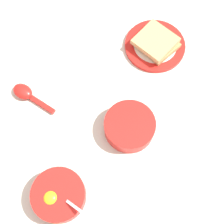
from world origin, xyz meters
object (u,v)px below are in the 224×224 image
(congee_bowl, at_px, (130,126))
(toast_plate, at_px, (155,46))
(toast_sandwich, at_px, (156,42))
(soup_spoon, at_px, (26,94))
(egg_bowl, at_px, (59,195))

(congee_bowl, bearing_deg, toast_plate, 44.73)
(toast_sandwich, relative_size, congee_bowl, 1.00)
(toast_sandwich, relative_size, soup_spoon, 1.00)
(egg_bowl, height_order, toast_sandwich, egg_bowl)
(toast_plate, height_order, toast_sandwich, toast_sandwich)
(egg_bowl, xyz_separation_m, toast_sandwich, (0.45, 0.28, 0.00))
(soup_spoon, bearing_deg, toast_sandwich, -4.75)
(egg_bowl, distance_m, toast_sandwich, 0.53)
(toast_sandwich, bearing_deg, toast_plate, 72.66)
(toast_sandwich, xyz_separation_m, congee_bowl, (-0.20, -0.20, -0.00))
(toast_sandwich, xyz_separation_m, soup_spoon, (-0.42, 0.03, -0.02))
(toast_sandwich, bearing_deg, egg_bowl, -148.54)
(egg_bowl, height_order, soup_spoon, egg_bowl)
(egg_bowl, distance_m, toast_plate, 0.53)
(toast_plate, relative_size, congee_bowl, 1.34)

